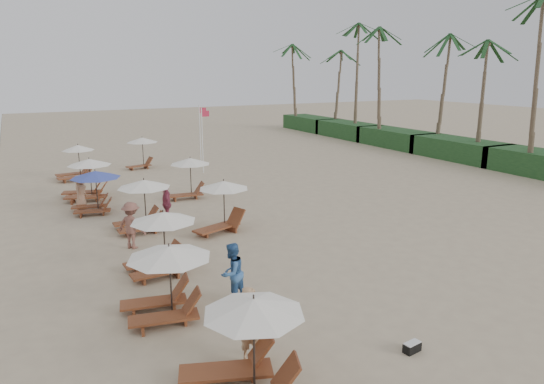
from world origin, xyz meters
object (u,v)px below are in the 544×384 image
beachgoer_mid_a (232,273)px  lounger_station_0 (242,352)px  inland_station_0 (220,204)px  beachgoer_far_b (80,192)px  inland_station_1 (188,174)px  beachgoer_far_a (166,203)px  flag_pole_near (203,137)px  beachgoer_near (251,324)px  lounger_station_3 (140,205)px  duffel_bag (412,347)px  lounger_station_4 (93,189)px  lounger_station_1 (163,280)px  lounger_station_2 (158,242)px  lounger_station_6 (75,165)px  lounger_station_5 (86,180)px  beachgoer_mid_b (132,225)px  inland_station_2 (141,148)px

beachgoer_mid_a → lounger_station_0: bearing=39.4°
inland_station_0 → beachgoer_far_b: (-4.96, 6.86, -0.38)m
inland_station_1 → beachgoer_far_a: 4.74m
inland_station_0 → flag_pole_near: bearing=73.2°
inland_station_0 → beachgoer_near: inland_station_0 is taller
lounger_station_3 → duffel_bag: bearing=-74.1°
beachgoer_near → beachgoer_mid_a: (0.83, 3.14, -0.01)m
inland_station_0 → flag_pole_near: size_ratio=0.65×
lounger_station_0 → inland_station_1: lounger_station_0 is taller
lounger_station_0 → lounger_station_4: 16.63m
lounger_station_1 → beachgoer_near: (1.29, -3.15, -0.17)m
lounger_station_2 → lounger_station_6: size_ratio=0.98×
lounger_station_3 → inland_station_1: 5.88m
lounger_station_1 → lounger_station_5: bearing=90.3°
beachgoer_near → beachgoer_mid_b: 9.41m
inland_station_0 → beachgoer_mid_b: (-3.92, -0.33, -0.32)m
lounger_station_5 → inland_station_2: (4.83, 7.58, 0.39)m
lounger_station_1 → beachgoer_mid_a: lounger_station_1 is taller
lounger_station_3 → lounger_station_5: 7.08m
lounger_station_2 → inland_station_1: bearing=66.2°
lounger_station_3 → lounger_station_4: 4.16m
lounger_station_0 → lounger_station_4: size_ratio=1.09×
lounger_station_5 → beachgoer_far_a: lounger_station_5 is taller
beachgoer_mid_b → duffel_bag: 11.92m
inland_station_2 → beachgoer_mid_b: (-4.31, -16.67, -0.52)m
beachgoer_mid_b → beachgoer_near: bearing=144.6°
lounger_station_4 → inland_station_1: (5.12, 0.66, 0.14)m
duffel_bag → beachgoer_far_b: bearing=107.3°
beachgoer_near → beachgoer_mid_b: size_ratio=1.00×
lounger_station_2 → beachgoer_mid_b: size_ratio=1.35×
lounger_station_1 → lounger_station_5: lounger_station_5 is taller
lounger_station_0 → lounger_station_3: 12.73m
lounger_station_4 → lounger_station_6: (0.11, 8.76, -0.25)m
beachgoer_mid_a → beachgoer_far_b: bearing=-108.9°
lounger_station_0 → lounger_station_6: 25.38m
lounger_station_6 → lounger_station_4: bearing=-90.7°
inland_station_0 → duffel_bag: size_ratio=5.80×
lounger_station_5 → beachgoer_near: size_ratio=1.48×
lounger_station_3 → inland_station_2: (3.44, 14.52, 0.29)m
lounger_station_5 → inland_station_2: 9.00m
inland_station_1 → beachgoer_far_b: bearing=175.2°
lounger_station_1 → inland_station_2: (4.75, 22.90, 0.34)m
lounger_station_5 → beachgoer_far_a: 6.98m
beachgoer_far_a → beachgoer_far_b: size_ratio=1.07×
lounger_station_1 → duffel_bag: (5.04, -4.74, -0.99)m
lounger_station_1 → beachgoer_far_a: size_ratio=1.42×
lounger_station_2 → inland_station_1: size_ratio=0.95×
beachgoer_near → beachgoer_mid_b: bearing=70.4°
lounger_station_1 → beachgoer_mid_a: (2.12, -0.00, -0.18)m
beachgoer_mid_b → lounger_station_1: bearing=135.3°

